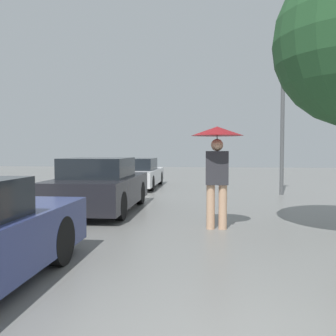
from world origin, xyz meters
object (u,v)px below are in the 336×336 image
(parked_car_middle, at_px, (100,186))
(parked_car_farthest, at_px, (137,174))
(pedestrian, at_px, (217,152))
(street_lamp, at_px, (283,99))

(parked_car_middle, relative_size, parked_car_farthest, 0.92)
(pedestrian, height_order, parked_car_farthest, pedestrian)
(pedestrian, relative_size, parked_car_middle, 0.50)
(pedestrian, xyz_separation_m, street_lamp, (2.31, 5.65, 1.71))
(pedestrian, height_order, parked_car_middle, pedestrian)
(parked_car_middle, relative_size, street_lamp, 0.80)
(parked_car_middle, bearing_deg, pedestrian, -33.32)
(street_lamp, bearing_deg, parked_car_middle, -143.27)
(parked_car_farthest, bearing_deg, pedestrian, -68.84)
(parked_car_middle, bearing_deg, street_lamp, 36.73)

